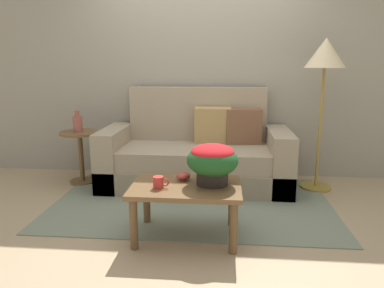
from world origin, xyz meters
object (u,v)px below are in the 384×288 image
at_px(potted_plant, 212,160).
at_px(snack_bowl, 183,176).
at_px(coffee_table, 186,194).
at_px(side_table, 81,148).
at_px(couch, 197,156).
at_px(coffee_mug, 159,182).
at_px(floor_lamp, 325,63).
at_px(table_vase, 78,123).

distance_m(potted_plant, snack_bowl, 0.30).
distance_m(coffee_table, side_table, 1.88).
xyz_separation_m(couch, coffee_mug, (-0.19, -1.42, 0.15)).
bearing_deg(floor_lamp, table_vase, -179.03).
xyz_separation_m(coffee_table, floor_lamp, (1.35, 1.30, 1.03)).
distance_m(snack_bowl, table_vase, 1.78).
xyz_separation_m(coffee_table, table_vase, (-1.39, 1.26, 0.35)).
relative_size(coffee_table, table_vase, 3.51).
distance_m(couch, coffee_table, 1.34).
height_order(coffee_table, floor_lamp, floor_lamp).
distance_m(potted_plant, coffee_mug, 0.46).
height_order(coffee_table, table_vase, table_vase).
bearing_deg(snack_bowl, coffee_mug, -128.35).
height_order(floor_lamp, snack_bowl, floor_lamp).
xyz_separation_m(side_table, floor_lamp, (2.73, 0.03, 0.98)).
height_order(couch, coffee_table, couch).
height_order(side_table, snack_bowl, side_table).
distance_m(couch, coffee_mug, 1.44).
bearing_deg(floor_lamp, coffee_mug, -138.16).
bearing_deg(side_table, snack_bowl, -40.55).
bearing_deg(snack_bowl, floor_lamp, 40.38).
distance_m(coffee_table, snack_bowl, 0.17).
bearing_deg(coffee_table, couch, 90.47).
relative_size(couch, coffee_mug, 16.76).
distance_m(couch, table_vase, 1.43).
height_order(coffee_mug, table_vase, table_vase).
bearing_deg(couch, side_table, -177.62).
bearing_deg(table_vase, coffee_table, -42.22).
distance_m(coffee_mug, table_vase, 1.80).
height_order(floor_lamp, table_vase, floor_lamp).
bearing_deg(coffee_table, potted_plant, 12.04).
distance_m(coffee_table, floor_lamp, 2.14).
distance_m(coffee_table, table_vase, 1.90).
bearing_deg(floor_lamp, couch, 178.71).
bearing_deg(couch, potted_plant, -80.43).
bearing_deg(coffee_mug, couch, 82.22).
relative_size(side_table, snack_bowl, 5.18).
bearing_deg(floor_lamp, side_table, -179.45).
height_order(floor_lamp, potted_plant, floor_lamp).
relative_size(couch, table_vase, 8.52).
relative_size(coffee_table, side_table, 1.42).
bearing_deg(snack_bowl, table_vase, 140.09).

